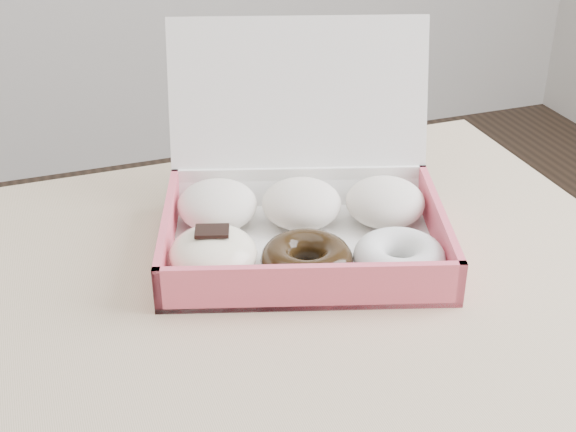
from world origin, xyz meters
name	(u,v)px	position (x,y,z in m)	size (l,w,h in m)	color
table	(134,415)	(0.00, 0.00, 0.67)	(1.20, 0.80, 0.75)	tan
donut_box	(300,216)	(0.23, 0.13, 0.79)	(0.39, 0.37, 0.23)	white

